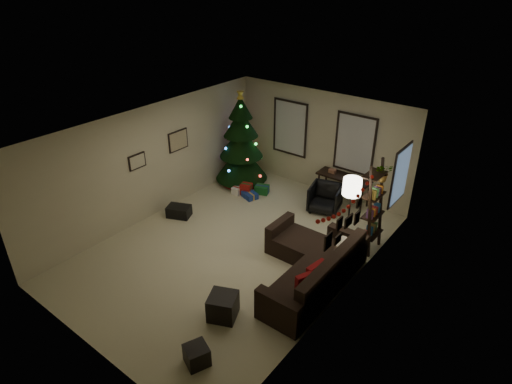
# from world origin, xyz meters

# --- Properties ---
(floor) EXTENTS (7.00, 7.00, 0.00)m
(floor) POSITION_xyz_m (0.00, 0.00, 0.00)
(floor) COLOR beige
(floor) RESTS_ON ground
(ceiling) EXTENTS (7.00, 7.00, 0.00)m
(ceiling) POSITION_xyz_m (0.00, 0.00, 2.70)
(ceiling) COLOR white
(ceiling) RESTS_ON floor
(wall_back) EXTENTS (5.00, 0.00, 5.00)m
(wall_back) POSITION_xyz_m (0.00, 3.50, 1.35)
(wall_back) COLOR #C2B993
(wall_back) RESTS_ON floor
(wall_front) EXTENTS (5.00, 0.00, 5.00)m
(wall_front) POSITION_xyz_m (0.00, -3.50, 1.35)
(wall_front) COLOR #C2B993
(wall_front) RESTS_ON floor
(wall_left) EXTENTS (0.00, 7.00, 7.00)m
(wall_left) POSITION_xyz_m (-2.50, 0.00, 1.35)
(wall_left) COLOR #C2B993
(wall_left) RESTS_ON floor
(wall_right) EXTENTS (0.00, 7.00, 7.00)m
(wall_right) POSITION_xyz_m (2.50, 0.00, 1.35)
(wall_right) COLOR #C2B993
(wall_right) RESTS_ON floor
(window_back_left) EXTENTS (1.05, 0.06, 1.50)m
(window_back_left) POSITION_xyz_m (-0.95, 3.47, 1.55)
(window_back_left) COLOR #728CB2
(window_back_left) RESTS_ON wall_back
(window_back_right) EXTENTS (1.05, 0.06, 1.50)m
(window_back_right) POSITION_xyz_m (0.95, 3.47, 1.55)
(window_back_right) COLOR #728CB2
(window_back_right) RESTS_ON wall_back
(window_right_wall) EXTENTS (0.06, 0.90, 1.30)m
(window_right_wall) POSITION_xyz_m (2.47, 2.55, 1.50)
(window_right_wall) COLOR #728CB2
(window_right_wall) RESTS_ON wall_right
(christmas_tree) EXTENTS (1.44, 1.44, 2.67)m
(christmas_tree) POSITION_xyz_m (-1.92, 2.55, 1.11)
(christmas_tree) COLOR black
(christmas_tree) RESTS_ON floor
(presents) EXTENTS (1.30, 0.89, 0.30)m
(presents) POSITION_xyz_m (-1.41, 2.19, 0.12)
(presents) COLOR silver
(presents) RESTS_ON floor
(sofa) EXTENTS (1.85, 2.69, 0.86)m
(sofa) POSITION_xyz_m (1.85, 0.12, 0.28)
(sofa) COLOR black
(sofa) RESTS_ON floor
(pillow_red_a) EXTENTS (0.25, 0.41, 0.40)m
(pillow_red_a) POSITION_xyz_m (2.21, -0.74, 0.64)
(pillow_red_a) COLOR maroon
(pillow_red_a) RESTS_ON sofa
(pillow_red_b) EXTENTS (0.18, 0.43, 0.42)m
(pillow_red_b) POSITION_xyz_m (2.21, -0.41, 0.64)
(pillow_red_b) COLOR maroon
(pillow_red_b) RESTS_ON sofa
(pillow_cream) EXTENTS (0.15, 0.40, 0.39)m
(pillow_cream) POSITION_xyz_m (2.21, 0.50, 0.63)
(pillow_cream) COLOR beige
(pillow_cream) RESTS_ON sofa
(ottoman_near) EXTENTS (0.62, 0.62, 0.45)m
(ottoman_near) POSITION_xyz_m (1.15, -1.69, 0.22)
(ottoman_near) COLOR black
(ottoman_near) RESTS_ON floor
(ottoman_far) EXTENTS (0.45, 0.45, 0.33)m
(ottoman_far) POSITION_xyz_m (1.49, -2.68, 0.16)
(ottoman_far) COLOR black
(ottoman_far) RESTS_ON floor
(desk) EXTENTS (1.38, 0.49, 0.74)m
(desk) POSITION_xyz_m (0.88, 3.22, 0.66)
(desk) COLOR black
(desk) RESTS_ON floor
(desk_chair) EXTENTS (0.81, 0.78, 0.70)m
(desk_chair) POSITION_xyz_m (0.73, 2.57, 0.35)
(desk_chair) COLOR black
(desk_chair) RESTS_ON floor
(bookshelf) EXTENTS (0.30, 0.59, 2.03)m
(bookshelf) POSITION_xyz_m (2.30, 1.74, 0.98)
(bookshelf) COLOR black
(bookshelf) RESTS_ON floor
(potted_plant) EXTENTS (0.59, 0.59, 0.50)m
(potted_plant) POSITION_xyz_m (2.30, 1.93, 1.81)
(potted_plant) COLOR #4C4C4C
(potted_plant) RESTS_ON bookshelf
(floor_lamp) EXTENTS (0.37, 0.37, 1.75)m
(floor_lamp) POSITION_xyz_m (1.95, 1.30, 1.46)
(floor_lamp) COLOR black
(floor_lamp) RESTS_ON floor
(art_map) EXTENTS (0.04, 0.60, 0.50)m
(art_map) POSITION_xyz_m (-2.48, 0.83, 1.64)
(art_map) COLOR black
(art_map) RESTS_ON wall_left
(art_abstract) EXTENTS (0.04, 0.45, 0.35)m
(art_abstract) POSITION_xyz_m (-2.48, -0.44, 1.53)
(art_abstract) COLOR black
(art_abstract) RESTS_ON wall_left
(gallery) EXTENTS (0.03, 1.25, 0.54)m
(gallery) POSITION_xyz_m (2.48, -0.07, 1.57)
(gallery) COLOR black
(gallery) RESTS_ON wall_right
(garland) EXTENTS (0.08, 1.90, 0.30)m
(garland) POSITION_xyz_m (2.45, 0.01, 1.98)
(garland) COLOR #A5140C
(garland) RESTS_ON wall_right
(stocking_left) EXTENTS (0.20, 0.05, 0.36)m
(stocking_left) POSITION_xyz_m (-0.14, 3.60, 1.43)
(stocking_left) COLOR #990F0C
(stocking_left) RESTS_ON wall_back
(stocking_right) EXTENTS (0.20, 0.05, 0.36)m
(stocking_right) POSITION_xyz_m (0.19, 3.58, 1.54)
(stocking_right) COLOR #990F0C
(stocking_right) RESTS_ON wall_back
(storage_bin) EXTENTS (0.65, 0.55, 0.27)m
(storage_bin) POSITION_xyz_m (-1.93, 0.16, 0.14)
(storage_bin) COLOR black
(storage_bin) RESTS_ON floor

